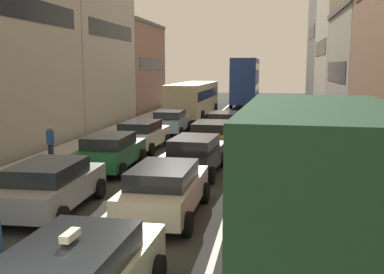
# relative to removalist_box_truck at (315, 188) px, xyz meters

# --- Properties ---
(sidewalk_left) EXTENTS (2.60, 64.00, 0.14)m
(sidewalk_left) POSITION_rel_removalist_box_truck_xyz_m (-10.39, 16.07, -1.90)
(sidewalk_left) COLOR #9A9A9A
(sidewalk_left) RESTS_ON ground
(lane_stripe_left) EXTENTS (0.16, 60.00, 0.01)m
(lane_stripe_left) POSITION_rel_removalist_box_truck_xyz_m (-5.39, 16.07, -1.97)
(lane_stripe_left) COLOR silver
(lane_stripe_left) RESTS_ON ground
(lane_stripe_right) EXTENTS (0.16, 60.00, 0.01)m
(lane_stripe_right) POSITION_rel_removalist_box_truck_xyz_m (-1.99, 16.07, -1.97)
(lane_stripe_right) COLOR silver
(lane_stripe_right) RESTS_ON ground
(building_row_left) EXTENTS (7.20, 43.90, 12.83)m
(building_row_left) POSITION_rel_removalist_box_truck_xyz_m (-15.69, 17.55, 3.64)
(building_row_left) COLOR tan
(building_row_left) RESTS_ON ground
(removalist_box_truck) EXTENTS (2.94, 7.78, 3.58)m
(removalist_box_truck) POSITION_rel_removalist_box_truck_xyz_m (0.00, 0.00, 0.00)
(removalist_box_truck) COLOR #A51E1E
(removalist_box_truck) RESTS_ON ground
(sedan_centre_lane_second) EXTENTS (2.10, 4.32, 1.49)m
(sedan_centre_lane_second) POSITION_rel_removalist_box_truck_xyz_m (-3.71, 3.65, -1.18)
(sedan_centre_lane_second) COLOR beige
(sedan_centre_lane_second) RESTS_ON ground
(wagon_left_lane_second) EXTENTS (2.18, 4.36, 1.49)m
(wagon_left_lane_second) POSITION_rel_removalist_box_truck_xyz_m (-7.05, 3.50, -1.18)
(wagon_left_lane_second) COLOR gray
(wagon_left_lane_second) RESTS_ON ground
(hatchback_centre_lane_third) EXTENTS (2.29, 4.41, 1.49)m
(hatchback_centre_lane_third) POSITION_rel_removalist_box_truck_xyz_m (-3.71, 8.88, -1.18)
(hatchback_centre_lane_third) COLOR black
(hatchback_centre_lane_third) RESTS_ON ground
(sedan_left_lane_third) EXTENTS (2.12, 4.33, 1.49)m
(sedan_left_lane_third) POSITION_rel_removalist_box_truck_xyz_m (-7.21, 8.91, -1.18)
(sedan_left_lane_third) COLOR #19592D
(sedan_left_lane_third) RESTS_ON ground
(coupe_centre_lane_fourth) EXTENTS (2.15, 4.35, 1.49)m
(coupe_centre_lane_fourth) POSITION_rel_removalist_box_truck_xyz_m (-3.74, 13.93, -1.18)
(coupe_centre_lane_fourth) COLOR #B29319
(coupe_centre_lane_fourth) RESTS_ON ground
(sedan_left_lane_fourth) EXTENTS (2.19, 4.36, 1.49)m
(sedan_left_lane_fourth) POSITION_rel_removalist_box_truck_xyz_m (-7.23, 13.52, -1.18)
(sedan_left_lane_fourth) COLOR silver
(sedan_left_lane_fourth) RESTS_ON ground
(sedan_centre_lane_fifth) EXTENTS (2.23, 4.38, 1.49)m
(sedan_centre_lane_fifth) POSITION_rel_removalist_box_truck_xyz_m (-3.56, 18.86, -1.18)
(sedan_centre_lane_fifth) COLOR #A51E1E
(sedan_centre_lane_fifth) RESTS_ON ground
(sedan_left_lane_fifth) EXTENTS (2.11, 4.32, 1.49)m
(sedan_left_lane_fifth) POSITION_rel_removalist_box_truck_xyz_m (-7.01, 19.31, -1.18)
(sedan_left_lane_fifth) COLOR #759EB7
(sedan_left_lane_fifth) RESTS_ON ground
(sedan_right_lane_behind_truck) EXTENTS (2.22, 4.38, 1.49)m
(sedan_right_lane_behind_truck) POSITION_rel_removalist_box_truck_xyz_m (-0.36, 7.15, -1.18)
(sedan_right_lane_behind_truck) COLOR #194C8C
(sedan_right_lane_behind_truck) RESTS_ON ground
(bus_mid_queue_primary) EXTENTS (2.97, 10.55, 2.90)m
(bus_mid_queue_primary) POSITION_rel_removalist_box_truck_xyz_m (-7.01, 27.88, -0.21)
(bus_mid_queue_primary) COLOR #BFB793
(bus_mid_queue_primary) RESTS_ON ground
(bus_far_queue_secondary) EXTENTS (2.86, 10.52, 5.06)m
(bus_far_queue_secondary) POSITION_rel_removalist_box_truck_xyz_m (-3.53, 41.02, 0.86)
(bus_far_queue_secondary) COLOR navy
(bus_far_queue_secondary) RESTS_ON ground
(pedestrian_far_sidewalk) EXTENTS (0.46, 0.36, 1.66)m
(pedestrian_far_sidewalk) POSITION_rel_removalist_box_truck_xyz_m (-10.33, 9.90, -1.03)
(pedestrian_far_sidewalk) COLOR #262D47
(pedestrian_far_sidewalk) RESTS_ON ground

